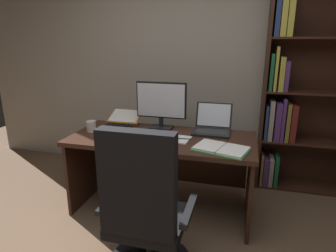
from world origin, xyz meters
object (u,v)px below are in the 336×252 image
Objects in this scene: bookshelf at (299,95)px; monitor at (161,105)px; laptop at (212,126)px; reading_stand_with_book at (125,118)px; open_binder at (221,149)px; desk at (164,154)px; computer_mouse at (117,136)px; office_chair at (144,218)px; pen at (183,139)px; coffee_mug at (91,126)px; notepad at (181,139)px; keyboard at (149,140)px.

bookshelf is 1.45m from monitor.
reading_stand_with_book is at bearing 176.34° from laptop.
monitor reaches higher than open_binder.
laptop is 0.93m from reading_stand_with_book.
desk is 0.65m from open_binder.
reading_stand_with_book is (-1.76, -0.49, -0.23)m from bookshelf.
bookshelf is 6.13× the size of laptop.
computer_mouse is 0.31× the size of reading_stand_with_book.
office_chair is 0.87m from pen.
coffee_mug is (-0.70, -0.10, 0.25)m from desk.
coffee_mug is (-0.83, 0.84, 0.33)m from office_chair.
coffee_mug is at bearing -156.75° from bookshelf.
notepad reaches higher than desk.
laptop is at bearing 23.66° from desk.
computer_mouse reaches higher than keyboard.
office_chair is at bearing -54.81° from computer_mouse.
reading_stand_with_book is 0.78m from notepad.
open_binder is at bearing -35.60° from monitor.
open_binder is at bearing -24.36° from pen.
monitor is at bearing -157.01° from bookshelf.
monitor is at bearing -9.61° from reading_stand_with_book.
open_binder is 1.27m from coffee_mug.
desk is at bearing 70.89° from keyboard.
monitor is at bearing 100.56° from office_chair.
notepad is 1.98× the size of coffee_mug.
notepad is at bearing -28.10° from reading_stand_with_book.
desk is 0.62m from reading_stand_with_book.
open_binder is at bearing -4.53° from keyboard.
bookshelf reaches higher than coffee_mug.
computer_mouse reaches higher than desk.
laptop is (0.43, 0.19, 0.25)m from desk.
keyboard is at bearing -144.03° from bookshelf.
keyboard is at bearing -109.11° from desk.
keyboard is (0.00, -0.40, -0.23)m from monitor.
open_binder is (0.63, -0.05, -0.00)m from keyboard.
office_chair is at bearing -79.74° from monitor.
office_chair is 1.38m from reading_stand_with_book.
pen is at bearing -30.27° from desk.
monitor reaches higher than laptop.
laptop is 0.38m from pen.
desk is at bearing 147.14° from notepad.
pen is (0.29, -0.30, -0.22)m from monitor.
laptop reaches higher than notepad.
bookshelf is 1.40m from notepad.
office_chair is at bearing -105.12° from laptop.
desk is at bearing -149.45° from bookshelf.
coffee_mug reaches higher than keyboard.
coffee_mug is (-1.26, 0.18, 0.04)m from open_binder.
office_chair reaches higher than coffee_mug.
laptop is 1.17m from coffee_mug.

